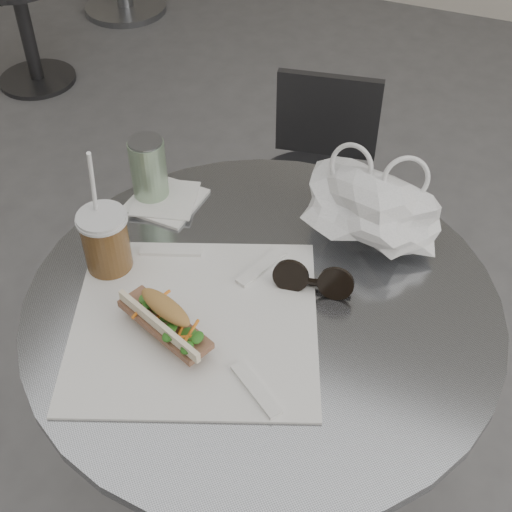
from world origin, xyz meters
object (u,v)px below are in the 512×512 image
at_px(drink_can, 149,170).
at_px(banh_mi, 165,320).
at_px(cafe_table, 262,401).
at_px(iced_coffee, 106,241).
at_px(chair_far, 315,216).
at_px(bg_chair, 15,16).
at_px(sunglasses, 313,281).

bearing_deg(drink_can, banh_mi, -58.04).
relative_size(banh_mi, drink_can, 1.74).
height_order(cafe_table, drink_can, drink_can).
xyz_separation_m(cafe_table, drink_can, (-0.29, 0.17, 0.34)).
xyz_separation_m(iced_coffee, drink_can, (-0.02, 0.19, 0.00)).
xyz_separation_m(banh_mi, iced_coffee, (-0.16, 0.10, 0.02)).
distance_m(chair_far, bg_chair, 1.64).
relative_size(chair_far, iced_coffee, 2.74).
xyz_separation_m(bg_chair, sunglasses, (1.69, -1.37, 0.46)).
bearing_deg(cafe_table, bg_chair, 138.68).
bearing_deg(sunglasses, chair_far, 97.58).
height_order(cafe_table, banh_mi, banh_mi).
bearing_deg(drink_can, chair_far, 74.57).
xyz_separation_m(cafe_table, bg_chair, (-1.62, 1.43, -0.16)).
bearing_deg(bg_chair, sunglasses, -25.59).
height_order(chair_far, drink_can, drink_can).
bearing_deg(sunglasses, drink_can, 153.10).
bearing_deg(iced_coffee, bg_chair, 133.18).
relative_size(iced_coffee, drink_can, 1.93).
distance_m(cafe_table, sunglasses, 0.31).
bearing_deg(cafe_table, iced_coffee, -175.41).
height_order(bg_chair, iced_coffee, iced_coffee).
bearing_deg(chair_far, banh_mi, 82.16).
xyz_separation_m(cafe_table, chair_far, (-0.13, 0.73, -0.17)).
distance_m(bg_chair, drink_can, 1.90).
bearing_deg(iced_coffee, drink_can, 96.87).
distance_m(cafe_table, bg_chair, 2.16).
bearing_deg(banh_mi, chair_far, 114.20).
distance_m(bg_chair, iced_coffee, 2.04).
xyz_separation_m(iced_coffee, sunglasses, (0.33, 0.07, -0.04)).
height_order(iced_coffee, drink_can, iced_coffee).
distance_m(cafe_table, chair_far, 0.76).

